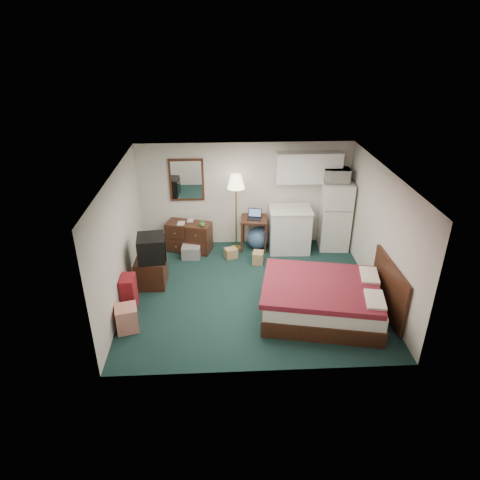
{
  "coord_description": "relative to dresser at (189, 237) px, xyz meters",
  "views": [
    {
      "loc": [
        -0.61,
        -7.29,
        4.83
      ],
      "look_at": [
        -0.22,
        0.14,
        1.11
      ],
      "focal_mm": 32.0,
      "sensor_mm": 36.0,
      "label": 1
    }
  ],
  "objects": [
    {
      "name": "kitchen_counter",
      "position": [
        2.38,
        -0.1,
        0.16
      ],
      "size": [
        0.96,
        0.75,
        1.03
      ],
      "primitive_type": null,
      "rotation": [
        0.0,
        0.0,
        -0.04
      ],
      "color": "silver",
      "rests_on": "floor"
    },
    {
      "name": "file_bin",
      "position": [
        0.06,
        -0.39,
        -0.21
      ],
      "size": [
        0.44,
        0.34,
        0.29
      ],
      "primitive_type": null,
      "rotation": [
        0.0,
        0.0,
        -0.07
      ],
      "color": "gray",
      "rests_on": "floor"
    },
    {
      "name": "retail_box",
      "position": [
        -0.94,
        -2.97,
        -0.12
      ],
      "size": [
        0.45,
        0.45,
        0.47
      ],
      "primitive_type": null,
      "rotation": [
        0.0,
        0.0,
        0.24
      ],
      "color": "beige",
      "rests_on": "floor"
    },
    {
      "name": "upper_cabinets",
      "position": [
        2.79,
        0.2,
        1.6
      ],
      "size": [
        1.5,
        0.35,
        0.7
      ],
      "primitive_type": null,
      "color": "silver",
      "rests_on": "walls"
    },
    {
      "name": "floor_lamp",
      "position": [
        1.12,
        0.03,
        0.57
      ],
      "size": [
        0.46,
        0.46,
        1.85
      ],
      "primitive_type": null,
      "rotation": [
        0.0,
        0.0,
        -0.14
      ],
      "color": "gold",
      "rests_on": "floor"
    },
    {
      "name": "tv_stand",
      "position": [
        -0.7,
        -1.49,
        -0.06
      ],
      "size": [
        0.61,
        0.66,
        0.6
      ],
      "primitive_type": null,
      "rotation": [
        0.0,
        0.0,
        -0.02
      ],
      "color": "black",
      "rests_on": "floor"
    },
    {
      "name": "mirror",
      "position": [
        -0.01,
        0.34,
        1.3
      ],
      "size": [
        0.8,
        0.06,
        1.0
      ],
      "primitive_type": null,
      "color": "white",
      "rests_on": "walls"
    },
    {
      "name": "exercise_ball",
      "position": [
        1.64,
        0.01,
        -0.09
      ],
      "size": [
        0.57,
        0.57,
        0.53
      ],
      "primitive_type": "sphere",
      "rotation": [
        0.0,
        0.0,
        0.07
      ],
      "color": "#35527D",
      "rests_on": "floor"
    },
    {
      "name": "headboard",
      "position": [
        3.8,
        -2.74,
        0.2
      ],
      "size": [
        0.06,
        1.56,
        1.0
      ],
      "primitive_type": null,
      "color": "black",
      "rests_on": "walls"
    },
    {
      "name": "fridge",
      "position": [
        3.47,
        0.0,
        0.47
      ],
      "size": [
        0.73,
        0.73,
        1.65
      ],
      "primitive_type": null,
      "rotation": [
        0.0,
        0.0,
        -0.08
      ],
      "color": "silver",
      "rests_on": "floor"
    },
    {
      "name": "laptop",
      "position": [
        1.54,
        0.0,
        0.53
      ],
      "size": [
        0.37,
        0.33,
        0.22
      ],
      "primitive_type": null,
      "rotation": [
        0.0,
        0.0,
        -0.25
      ],
      "color": "black",
      "rests_on": "desk"
    },
    {
      "name": "bed",
      "position": [
        2.58,
        -2.74,
        -0.02
      ],
      "size": [
        2.38,
        2.02,
        0.67
      ],
      "primitive_type": null,
      "rotation": [
        0.0,
        0.0,
        -0.2
      ],
      "color": "#490A0E",
      "rests_on": "floor"
    },
    {
      "name": "book_b",
      "position": [
        -0.03,
        0.13,
        0.45
      ],
      "size": [
        0.15,
        0.03,
        0.2
      ],
      "primitive_type": "imported",
      "rotation": [
        0.0,
        0.0,
        -0.1
      ],
      "color": "#99855F",
      "rests_on": "dresser"
    },
    {
      "name": "crt_tv",
      "position": [
        -0.65,
        -1.51,
        0.5
      ],
      "size": [
        0.62,
        0.65,
        0.51
      ],
      "primitive_type": null,
      "rotation": [
        0.0,
        0.0,
        0.11
      ],
      "color": "black",
      "rests_on": "tv_stand"
    },
    {
      "name": "suitcase",
      "position": [
        -1.01,
        -2.3,
        -0.02
      ],
      "size": [
        0.26,
        0.41,
        0.67
      ],
      "primitive_type": null,
      "rotation": [
        0.0,
        0.0,
        0.01
      ],
      "color": "maroon",
      "rests_on": "floor"
    },
    {
      "name": "microwave",
      "position": [
        3.41,
        0.02,
        1.49
      ],
      "size": [
        0.6,
        0.36,
        0.39
      ],
      "primitive_type": "imported",
      "rotation": [
        0.0,
        0.0,
        -0.08
      ],
      "color": "silver",
      "rests_on": "fridge"
    },
    {
      "name": "mug",
      "position": [
        0.34,
        -0.21,
        0.42
      ],
      "size": [
        0.15,
        0.13,
        0.14
      ],
      "primitive_type": "imported",
      "rotation": [
        0.0,
        0.0,
        -0.14
      ],
      "color": "#518E3C",
      "rests_on": "dresser"
    },
    {
      "name": "floor",
      "position": [
        1.34,
        -1.88,
        -0.35
      ],
      "size": [
        5.0,
        4.5,
        0.01
      ],
      "primitive_type": "cube",
      "color": "black",
      "rests_on": "ground"
    },
    {
      "name": "cardboard_box_a",
      "position": [
        0.98,
        -0.43,
        -0.24
      ],
      "size": [
        0.33,
        0.31,
        0.23
      ],
      "primitive_type": null,
      "rotation": [
        0.0,
        0.0,
        0.35
      ],
      "color": "#99855F",
      "rests_on": "floor"
    },
    {
      "name": "ceiling",
      "position": [
        1.34,
        -1.88,
        2.15
      ],
      "size": [
        5.0,
        4.5,
        0.01
      ],
      "primitive_type": "cube",
      "color": "beige",
      "rests_on": "walls"
    },
    {
      "name": "desk",
      "position": [
        1.55,
        0.05,
        0.03
      ],
      "size": [
        0.68,
        0.68,
        0.77
      ],
      "primitive_type": null,
      "rotation": [
        0.0,
        0.0,
        -0.11
      ],
      "color": "black",
      "rests_on": "floor"
    },
    {
      "name": "walls",
      "position": [
        1.34,
        -1.88,
        0.9
      ],
      "size": [
        5.01,
        4.51,
        2.5
      ],
      "color": "beige",
      "rests_on": "floor"
    },
    {
      "name": "cardboard_box_b",
      "position": [
        1.58,
        -0.72,
        -0.21
      ],
      "size": [
        0.29,
        0.32,
        0.28
      ],
      "primitive_type": null,
      "rotation": [
        0.0,
        0.0,
        -0.21
      ],
      "color": "#99855F",
      "rests_on": "floor"
    },
    {
      "name": "book_a",
      "position": [
        -0.25,
        -0.02,
        0.47
      ],
      "size": [
        0.17,
        0.03,
        0.23
      ],
      "primitive_type": "imported",
      "rotation": [
        0.0,
        0.0,
        -0.05
      ],
      "color": "#99855F",
      "rests_on": "dresser"
    },
    {
      "name": "dresser",
      "position": [
        0.0,
        0.0,
        0.0
      ],
      "size": [
        1.13,
        0.75,
        0.71
      ],
      "primitive_type": null,
      "rotation": [
        0.0,
        0.0,
        -0.29
      ],
      "color": "black",
      "rests_on": "floor"
    }
  ]
}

